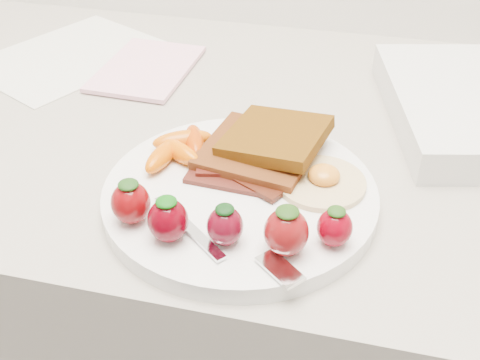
# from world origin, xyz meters

# --- Properties ---
(counter) EXTENTS (2.00, 0.60, 0.90)m
(counter) POSITION_xyz_m (0.00, 1.70, 0.45)
(counter) COLOR gray
(counter) RESTS_ON ground
(plate) EXTENTS (0.27, 0.27, 0.02)m
(plate) POSITION_xyz_m (0.02, 1.55, 0.91)
(plate) COLOR white
(plate) RESTS_ON counter
(toast_lower) EXTENTS (0.13, 0.13, 0.01)m
(toast_lower) POSITION_xyz_m (0.02, 1.60, 0.93)
(toast_lower) COLOR #43260C
(toast_lower) RESTS_ON plate
(toast_upper) EXTENTS (0.12, 0.11, 0.02)m
(toast_upper) POSITION_xyz_m (0.04, 1.61, 0.94)
(toast_upper) COLOR black
(toast_upper) RESTS_ON toast_lower
(fried_egg) EXTENTS (0.12, 0.12, 0.02)m
(fried_egg) POSITION_xyz_m (0.09, 1.57, 0.92)
(fried_egg) COLOR #F8EBC3
(fried_egg) RESTS_ON plate
(bacon_strips) EXTENTS (0.10, 0.06, 0.01)m
(bacon_strips) POSITION_xyz_m (0.01, 1.56, 0.92)
(bacon_strips) COLOR black
(bacon_strips) RESTS_ON plate
(baby_carrots) EXTENTS (0.07, 0.10, 0.02)m
(baby_carrots) POSITION_xyz_m (-0.06, 1.59, 0.93)
(baby_carrots) COLOR #CE5C07
(baby_carrots) RESTS_ON plate
(strawberries) EXTENTS (0.21, 0.06, 0.05)m
(strawberries) POSITION_xyz_m (0.02, 1.47, 0.94)
(strawberries) COLOR #690508
(strawberries) RESTS_ON plate
(fork) EXTENTS (0.16, 0.09, 0.00)m
(fork) POSITION_xyz_m (0.03, 1.46, 0.92)
(fork) COLOR silver
(fork) RESTS_ON plate
(paper_sheet) EXTENTS (0.28, 0.31, 0.00)m
(paper_sheet) POSITION_xyz_m (-0.30, 1.82, 0.90)
(paper_sheet) COLOR silver
(paper_sheet) RESTS_ON counter
(notepad) EXTENTS (0.12, 0.17, 0.01)m
(notepad) POSITION_xyz_m (-0.18, 1.80, 0.91)
(notepad) COLOR #F2AEC5
(notepad) RESTS_ON paper_sheet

